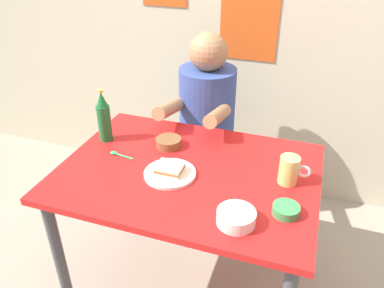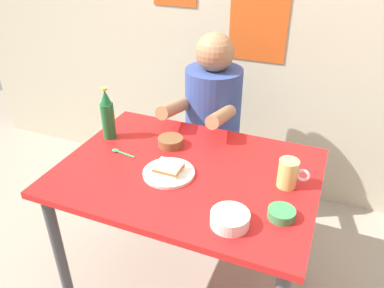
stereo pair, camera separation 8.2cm
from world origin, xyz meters
name	(u,v)px [view 1 (the left image)]	position (x,y,z in m)	size (l,w,h in m)	color
ground_plane	(189,284)	(0.00, 0.00, 0.00)	(6.00, 6.00, 0.00)	gray
dining_table	(188,187)	(0.00, 0.00, 0.65)	(1.10, 0.80, 0.74)	red
stool	(206,164)	(-0.11, 0.63, 0.35)	(0.34, 0.34, 0.45)	#4C4C51
person_seated	(207,104)	(-0.11, 0.62, 0.77)	(0.33, 0.56, 0.72)	#33478C
plate_orange	(170,174)	(-0.06, -0.06, 0.75)	(0.22, 0.22, 0.01)	silver
sandwich	(170,169)	(-0.06, -0.06, 0.77)	(0.11, 0.09, 0.04)	beige
beer_mug	(289,170)	(0.42, 0.04, 0.80)	(0.13, 0.08, 0.12)	#D1BC66
beer_bottle	(104,118)	(-0.47, 0.12, 0.86)	(0.06, 0.06, 0.26)	#19602D
condiment_bowl_brown	(169,142)	(-0.15, 0.15, 0.76)	(0.12, 0.12, 0.04)	brown
rice_bowl_white	(236,217)	(0.27, -0.26, 0.77)	(0.14, 0.14, 0.05)	silver
dip_bowl_green	(286,210)	(0.43, -0.15, 0.76)	(0.10, 0.10, 0.03)	#388C4C
spoon	(118,154)	(-0.34, 0.00, 0.75)	(0.13, 0.03, 0.01)	#26A559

